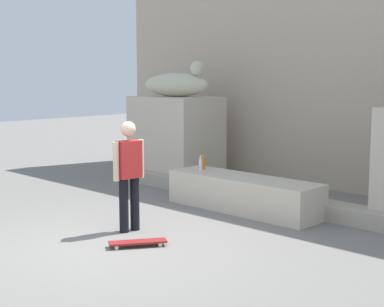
{
  "coord_description": "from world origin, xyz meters",
  "views": [
    {
      "loc": [
        6.26,
        -4.7,
        2.39
      ],
      "look_at": [
        -0.16,
        1.91,
        1.1
      ],
      "focal_mm": 54.49,
      "sensor_mm": 36.0,
      "label": 1
    }
  ],
  "objects_px": {
    "bottle_clear": "(201,165)",
    "bottle_orange": "(203,163)",
    "skater": "(129,171)",
    "skateboard": "(138,242)",
    "statue_reclining_left": "(177,84)"
  },
  "relations": [
    {
      "from": "statue_reclining_left",
      "to": "skater",
      "type": "xyz_separation_m",
      "value": [
        2.51,
        -3.48,
        -1.22
      ]
    },
    {
      "from": "skater",
      "to": "statue_reclining_left",
      "type": "bearing_deg",
      "value": 40.64
    },
    {
      "from": "skater",
      "to": "skateboard",
      "type": "xyz_separation_m",
      "value": [
        0.7,
        -0.44,
        -0.86
      ]
    },
    {
      "from": "statue_reclining_left",
      "to": "bottle_clear",
      "type": "height_order",
      "value": "statue_reclining_left"
    },
    {
      "from": "skateboard",
      "to": "bottle_orange",
      "type": "relative_size",
      "value": 2.94
    },
    {
      "from": "bottle_clear",
      "to": "bottle_orange",
      "type": "relative_size",
      "value": 1.13
    },
    {
      "from": "skater",
      "to": "bottle_clear",
      "type": "distance_m",
      "value": 2.19
    },
    {
      "from": "statue_reclining_left",
      "to": "bottle_clear",
      "type": "xyz_separation_m",
      "value": [
        1.99,
        -1.36,
        -1.42
      ]
    },
    {
      "from": "statue_reclining_left",
      "to": "skater",
      "type": "height_order",
      "value": "statue_reclining_left"
    },
    {
      "from": "skateboard",
      "to": "bottle_orange",
      "type": "bearing_deg",
      "value": 58.96
    },
    {
      "from": "statue_reclining_left",
      "to": "bottle_orange",
      "type": "xyz_separation_m",
      "value": [
        1.87,
        -1.16,
        -1.43
      ]
    },
    {
      "from": "bottle_clear",
      "to": "statue_reclining_left",
      "type": "bearing_deg",
      "value": 145.63
    },
    {
      "from": "skater",
      "to": "skateboard",
      "type": "relative_size",
      "value": 2.14
    },
    {
      "from": "skateboard",
      "to": "skater",
      "type": "bearing_deg",
      "value": 90.92
    },
    {
      "from": "bottle_clear",
      "to": "bottle_orange",
      "type": "bearing_deg",
      "value": 121.46
    }
  ]
}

